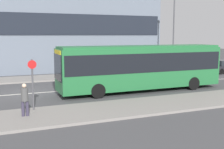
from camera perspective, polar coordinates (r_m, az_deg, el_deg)
ground_plane at (r=20.25m, az=-16.68°, el=-3.74°), size 120.00×120.00×0.00m
sidewalk_near at (r=14.19m, az=-14.19°, el=-8.36°), size 44.00×3.50×0.13m
sidewalk_far at (r=26.38m, az=-18.01°, el=-0.97°), size 44.00×3.50×0.13m
lane_centerline at (r=20.25m, az=-16.68°, el=-3.72°), size 41.80×0.16×0.01m
city_bus at (r=20.22m, az=5.97°, el=1.93°), size 12.03×2.56×3.26m
parked_car_0 at (r=28.96m, az=14.05°, el=1.06°), size 4.66×1.86×1.29m
pedestrian_near_stop at (r=14.12m, az=-17.32°, el=-4.54°), size 0.35×0.34×1.59m
bus_stop_sign at (r=15.03m, az=-15.83°, el=-1.18°), size 0.44×0.12×2.66m
street_lamp at (r=30.66m, az=12.44°, el=9.61°), size 0.36×0.36×8.06m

